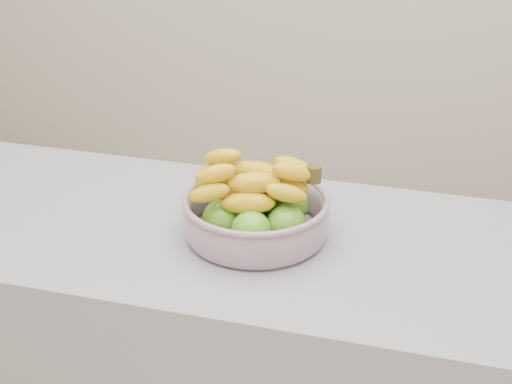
{
  "coord_description": "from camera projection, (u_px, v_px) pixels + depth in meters",
  "views": [
    {
      "loc": [
        0.35,
        -1.26,
        1.65
      ],
      "look_at": [
        0.01,
        -0.01,
        1.0
      ],
      "focal_mm": 50.0,
      "sensor_mm": 36.0,
      "label": 1
    }
  ],
  "objects": [
    {
      "name": "fruit_bowl",
      "position": [
        256.0,
        211.0,
        1.47
      ],
      "size": [
        0.3,
        0.3,
        0.16
      ],
      "rotation": [
        0.0,
        0.0,
        0.14
      ],
      "color": "#A8B7C9",
      "rests_on": "counter"
    }
  ]
}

